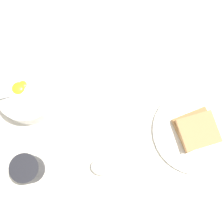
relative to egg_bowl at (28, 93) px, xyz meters
name	(u,v)px	position (x,y,z in m)	size (l,w,h in m)	color
ground_plane	(108,122)	(-0.19, 0.07, -0.03)	(3.00, 3.00, 0.00)	silver
egg_bowl	(28,93)	(0.00, 0.00, 0.00)	(0.15, 0.14, 0.08)	white
toast_plate	(196,131)	(-0.41, 0.10, -0.02)	(0.21, 0.21, 0.01)	white
toast_sandwich	(197,130)	(-0.40, 0.10, 0.00)	(0.11, 0.11, 0.03)	#9E7042
soup_spoon	(109,167)	(-0.19, 0.18, -0.02)	(0.15, 0.04, 0.03)	white
drinking_cup	(28,169)	(-0.01, 0.18, 0.01)	(0.07, 0.07, 0.07)	black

